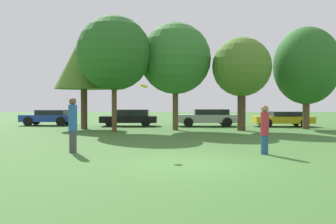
{
  "coord_description": "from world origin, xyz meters",
  "views": [
    {
      "loc": [
        -0.53,
        -10.35,
        1.77
      ],
      "look_at": [
        -0.86,
        3.48,
        1.42
      ],
      "focal_mm": 38.41,
      "sensor_mm": 36.0,
      "label": 1
    }
  ],
  "objects_px": {
    "tree_4": "(307,66)",
    "parked_car_silver": "(208,117)",
    "tree_0": "(84,60)",
    "tree_2": "(175,59)",
    "parked_car_black": "(130,117)",
    "person_thrower": "(73,124)",
    "parked_car_yellow": "(283,118)",
    "tree_3": "(242,67)",
    "frisbee": "(144,86)",
    "person_catcher": "(265,129)",
    "parked_car_blue": "(49,117)",
    "tree_1": "(114,53)"
  },
  "relations": [
    {
      "from": "person_catcher",
      "to": "parked_car_blue",
      "type": "height_order",
      "value": "person_catcher"
    },
    {
      "from": "person_catcher",
      "to": "parked_car_silver",
      "type": "distance_m",
      "value": 14.91
    },
    {
      "from": "person_thrower",
      "to": "parked_car_yellow",
      "type": "relative_size",
      "value": 0.45
    },
    {
      "from": "person_thrower",
      "to": "tree_0",
      "type": "height_order",
      "value": "tree_0"
    },
    {
      "from": "person_thrower",
      "to": "tree_4",
      "type": "relative_size",
      "value": 0.28
    },
    {
      "from": "parked_car_black",
      "to": "tree_0",
      "type": "bearing_deg",
      "value": 46.37
    },
    {
      "from": "frisbee",
      "to": "tree_4",
      "type": "distance_m",
      "value": 15.63
    },
    {
      "from": "tree_0",
      "to": "tree_4",
      "type": "xyz_separation_m",
      "value": [
        15.1,
        0.24,
        -0.38
      ]
    },
    {
      "from": "tree_2",
      "to": "parked_car_black",
      "type": "distance_m",
      "value": 6.56
    },
    {
      "from": "person_catcher",
      "to": "tree_1",
      "type": "distance_m",
      "value": 12.47
    },
    {
      "from": "parked_car_silver",
      "to": "parked_car_yellow",
      "type": "height_order",
      "value": "parked_car_silver"
    },
    {
      "from": "frisbee",
      "to": "parked_car_blue",
      "type": "bearing_deg",
      "value": 120.11
    },
    {
      "from": "tree_4",
      "to": "parked_car_silver",
      "type": "bearing_deg",
      "value": 156.8
    },
    {
      "from": "tree_0",
      "to": "frisbee",
      "type": "bearing_deg",
      "value": -66.18
    },
    {
      "from": "tree_4",
      "to": "frisbee",
      "type": "bearing_deg",
      "value": -129.88
    },
    {
      "from": "parked_car_black",
      "to": "tree_3",
      "type": "bearing_deg",
      "value": 149.71
    },
    {
      "from": "tree_3",
      "to": "tree_4",
      "type": "distance_m",
      "value": 4.86
    },
    {
      "from": "person_catcher",
      "to": "person_thrower",
      "type": "bearing_deg",
      "value": 0.0
    },
    {
      "from": "frisbee",
      "to": "tree_3",
      "type": "distance_m",
      "value": 11.84
    },
    {
      "from": "tree_0",
      "to": "tree_2",
      "type": "height_order",
      "value": "tree_2"
    },
    {
      "from": "person_thrower",
      "to": "tree_4",
      "type": "height_order",
      "value": "tree_4"
    },
    {
      "from": "frisbee",
      "to": "tree_2",
      "type": "distance_m",
      "value": 11.1
    },
    {
      "from": "tree_3",
      "to": "parked_car_yellow",
      "type": "relative_size",
      "value": 1.36
    },
    {
      "from": "person_catcher",
      "to": "parked_car_black",
      "type": "xyz_separation_m",
      "value": [
        -6.57,
        14.93,
        -0.22
      ]
    },
    {
      "from": "person_thrower",
      "to": "tree_0",
      "type": "relative_size",
      "value": 0.29
    },
    {
      "from": "person_thrower",
      "to": "tree_1",
      "type": "relative_size",
      "value": 0.27
    },
    {
      "from": "tree_0",
      "to": "parked_car_silver",
      "type": "bearing_deg",
      "value": 19.09
    },
    {
      "from": "tree_0",
      "to": "tree_1",
      "type": "xyz_separation_m",
      "value": [
        2.46,
        -2.26,
        0.17
      ]
    },
    {
      "from": "tree_1",
      "to": "tree_3",
      "type": "bearing_deg",
      "value": 7.41
    },
    {
      "from": "tree_1",
      "to": "parked_car_silver",
      "type": "distance_m",
      "value": 9.12
    },
    {
      "from": "person_thrower",
      "to": "frisbee",
      "type": "xyz_separation_m",
      "value": [
        2.54,
        -0.03,
        1.34
      ]
    },
    {
      "from": "parked_car_silver",
      "to": "person_thrower",
      "type": "bearing_deg",
      "value": 66.18
    },
    {
      "from": "tree_2",
      "to": "parked_car_black",
      "type": "relative_size",
      "value": 1.62
    },
    {
      "from": "tree_0",
      "to": "tree_2",
      "type": "distance_m",
      "value": 6.29
    },
    {
      "from": "tree_2",
      "to": "tree_3",
      "type": "distance_m",
      "value": 4.29
    },
    {
      "from": "tree_0",
      "to": "parked_car_silver",
      "type": "distance_m",
      "value": 9.98
    },
    {
      "from": "frisbee",
      "to": "parked_car_yellow",
      "type": "relative_size",
      "value": 0.07
    },
    {
      "from": "tree_4",
      "to": "parked_car_blue",
      "type": "distance_m",
      "value": 19.48
    },
    {
      "from": "frisbee",
      "to": "parked_car_yellow",
      "type": "height_order",
      "value": "frisbee"
    },
    {
      "from": "tree_3",
      "to": "tree_4",
      "type": "relative_size",
      "value": 0.86
    },
    {
      "from": "tree_4",
      "to": "tree_1",
      "type": "bearing_deg",
      "value": -168.81
    },
    {
      "from": "tree_2",
      "to": "tree_0",
      "type": "bearing_deg",
      "value": 172.22
    },
    {
      "from": "tree_2",
      "to": "parked_car_black",
      "type": "height_order",
      "value": "tree_2"
    },
    {
      "from": "person_thrower",
      "to": "tree_4",
      "type": "xyz_separation_m",
      "value": [
        12.49,
        11.87,
        3.25
      ]
    },
    {
      "from": "tree_4",
      "to": "tree_2",
      "type": "bearing_deg",
      "value": -172.99
    },
    {
      "from": "tree_0",
      "to": "tree_4",
      "type": "bearing_deg",
      "value": 0.91
    },
    {
      "from": "tree_0",
      "to": "parked_car_black",
      "type": "xyz_separation_m",
      "value": [
        2.77,
        3.04,
        -3.99
      ]
    },
    {
      "from": "tree_0",
      "to": "parked_car_black",
      "type": "relative_size",
      "value": 1.54
    },
    {
      "from": "tree_3",
      "to": "parked_car_black",
      "type": "relative_size",
      "value": 1.38
    },
    {
      "from": "frisbee",
      "to": "tree_0",
      "type": "height_order",
      "value": "tree_0"
    }
  ]
}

